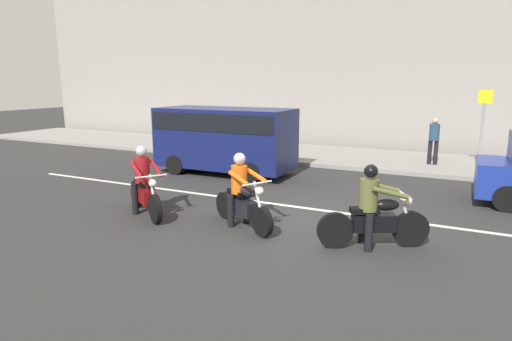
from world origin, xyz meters
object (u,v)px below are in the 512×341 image
Objects in this scene: motorcycle_with_rider_olive at (373,214)px; street_sign_post at (483,121)px; pedestrian_bystander at (434,137)px; parked_van_navy at (225,136)px; motorcycle_with_rider_orange_stripe at (242,197)px; motorcycle_with_rider_crimson at (145,187)px.

street_sign_post is at bearing 77.44° from motorcycle_with_rider_olive.
motorcycle_with_rider_olive is at bearing -92.95° from pedestrian_bystander.
motorcycle_with_rider_olive is 8.80m from street_sign_post.
parked_van_navy is at bearing -147.34° from pedestrian_bystander.
motorcycle_with_rider_orange_stripe is 0.70× the size of street_sign_post.
parked_van_navy reaches higher than motorcycle_with_rider_orange_stripe.
pedestrian_bystander is at bearing 87.05° from motorcycle_with_rider_olive.
street_sign_post is (7.62, 4.04, 0.47)m from parked_van_navy.
motorcycle_with_rider_orange_stripe is at bearing -179.15° from motorcycle_with_rider_olive.
motorcycle_with_rider_crimson is at bearing -128.61° from street_sign_post.
parked_van_navy is 2.73× the size of pedestrian_bystander.
parked_van_navy is at bearing 141.93° from motorcycle_with_rider_olive.
pedestrian_bystander is (0.43, 8.42, 0.46)m from motorcycle_with_rider_olive.
motorcycle_with_rider_orange_stripe is (-2.70, -0.04, 0.01)m from motorcycle_with_rider_olive.
parked_van_navy reaches higher than motorcycle_with_rider_crimson.
motorcycle_with_rider_olive is at bearing -102.56° from street_sign_post.
street_sign_post is (4.60, 8.56, 1.08)m from motorcycle_with_rider_orange_stripe.
motorcycle_with_rider_crimson reaches higher than motorcycle_with_rider_orange_stripe.
pedestrian_bystander reaches higher than motorcycle_with_rider_olive.
street_sign_post reaches higher than parked_van_navy.
pedestrian_bystander is (5.55, 8.69, 0.44)m from motorcycle_with_rider_crimson.
parked_van_navy is at bearing 97.23° from motorcycle_with_rider_crimson.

